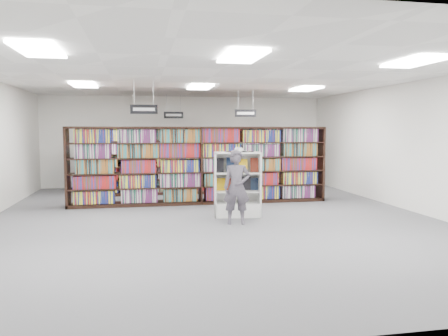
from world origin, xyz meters
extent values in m
plane|color=#515055|center=(0.00, 0.00, 0.00)|extent=(12.00, 12.00, 0.00)
cube|color=silver|center=(0.00, 0.00, 3.20)|extent=(10.00, 12.00, 0.10)
cube|color=white|center=(0.00, 6.00, 1.60)|extent=(10.00, 0.10, 3.20)
cube|color=white|center=(0.00, -6.00, 1.60)|extent=(10.00, 0.10, 3.20)
cube|color=white|center=(5.00, 0.00, 1.60)|extent=(0.10, 12.00, 3.20)
cube|color=black|center=(0.00, 2.00, 1.05)|extent=(7.00, 0.60, 2.10)
cube|color=maroon|center=(0.00, 2.00, 1.05)|extent=(6.88, 0.42, 1.98)
cube|color=black|center=(0.00, 4.00, 1.05)|extent=(7.00, 0.60, 2.10)
cube|color=maroon|center=(0.00, 4.00, 1.05)|extent=(6.88, 0.42, 1.98)
cube|color=black|center=(0.00, 5.70, 1.05)|extent=(7.00, 0.60, 2.10)
cube|color=maroon|center=(0.00, 5.70, 1.05)|extent=(6.88, 0.42, 1.98)
cylinder|color=#B2B2B7|center=(-1.73, 1.00, 2.91)|extent=(0.01, 0.01, 0.58)
cylinder|color=#B2B2B7|center=(-1.27, 1.00, 2.91)|extent=(0.01, 0.01, 0.58)
cube|color=black|center=(-1.50, 1.00, 2.51)|extent=(0.65, 0.02, 0.22)
cube|color=silver|center=(-1.50, 0.99, 2.51)|extent=(0.52, 0.00, 0.08)
cylinder|color=#B2B2B7|center=(1.27, 3.00, 2.91)|extent=(0.01, 0.01, 0.58)
cylinder|color=#B2B2B7|center=(1.73, 3.00, 2.91)|extent=(0.01, 0.01, 0.58)
cube|color=black|center=(1.50, 3.00, 2.51)|extent=(0.65, 0.02, 0.22)
cube|color=silver|center=(1.50, 2.99, 2.51)|extent=(0.52, 0.00, 0.08)
cylinder|color=#B2B2B7|center=(-0.73, 5.00, 2.91)|extent=(0.01, 0.01, 0.58)
cylinder|color=#B2B2B7|center=(-0.27, 5.00, 2.91)|extent=(0.01, 0.01, 0.58)
cube|color=black|center=(-0.50, 5.00, 2.51)|extent=(0.65, 0.02, 0.22)
cube|color=silver|center=(-0.50, 4.99, 2.51)|extent=(0.52, 0.00, 0.08)
cube|color=white|center=(-3.00, -3.00, 3.16)|extent=(0.60, 1.20, 0.04)
cube|color=white|center=(0.00, -3.00, 3.16)|extent=(0.60, 1.20, 0.04)
cube|color=white|center=(3.00, -3.00, 3.16)|extent=(0.60, 1.20, 0.04)
cube|color=white|center=(-3.00, 2.00, 3.16)|extent=(0.60, 1.20, 0.04)
cube|color=white|center=(0.00, 2.00, 3.16)|extent=(0.60, 1.20, 0.04)
cube|color=white|center=(3.00, 2.00, 3.16)|extent=(0.60, 1.20, 0.04)
cube|color=white|center=(0.61, 0.08, 0.16)|extent=(1.13, 0.67, 0.32)
cube|color=white|center=(0.10, 0.15, 0.75)|extent=(0.11, 0.54, 1.50)
cube|color=white|center=(1.12, 0.02, 0.75)|extent=(0.11, 0.54, 1.50)
cube|color=white|center=(0.64, 0.33, 0.75)|extent=(1.07, 0.17, 1.50)
cube|color=white|center=(0.61, 0.08, 1.49)|extent=(1.13, 0.67, 0.03)
cube|color=white|center=(0.61, 0.08, 0.59)|extent=(1.05, 0.62, 0.02)
cube|color=white|center=(0.61, 0.08, 1.02)|extent=(1.05, 0.62, 0.02)
cube|color=black|center=(0.21, 0.19, 1.19)|extent=(0.22, 0.10, 0.32)
cube|color=#121D37|center=(0.48, 0.15, 1.19)|extent=(0.22, 0.10, 0.32)
cube|color=yellow|center=(0.76, 0.12, 1.19)|extent=(0.22, 0.10, 0.32)
cube|color=maroon|center=(1.03, 0.08, 1.19)|extent=(0.22, 0.10, 0.32)
cube|color=yellow|center=(0.23, 0.19, 0.75)|extent=(0.24, 0.09, 0.30)
cube|color=maroon|center=(0.42, 0.16, 0.75)|extent=(0.24, 0.09, 0.30)
cube|color=#1A4B1C|center=(0.62, 0.13, 0.75)|extent=(0.24, 0.09, 0.30)
cube|color=black|center=(0.81, 0.11, 0.75)|extent=(0.24, 0.09, 0.30)
cube|color=#121D37|center=(1.01, 0.08, 0.75)|extent=(0.24, 0.09, 0.30)
cube|color=black|center=(0.67, 0.14, 1.51)|extent=(0.62, 0.41, 0.01)
cube|color=white|center=(0.53, 0.14, 1.52)|extent=(0.30, 0.34, 0.05)
cube|color=white|center=(0.81, 0.14, 1.52)|extent=(0.29, 0.34, 0.07)
cylinder|color=white|center=(0.65, 0.14, 1.56)|extent=(0.14, 0.31, 0.10)
imported|color=#554F5B|center=(0.42, -0.73, 0.79)|extent=(0.63, 0.46, 1.58)
camera|label=1|loc=(-1.56, -9.78, 2.01)|focal=35.00mm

